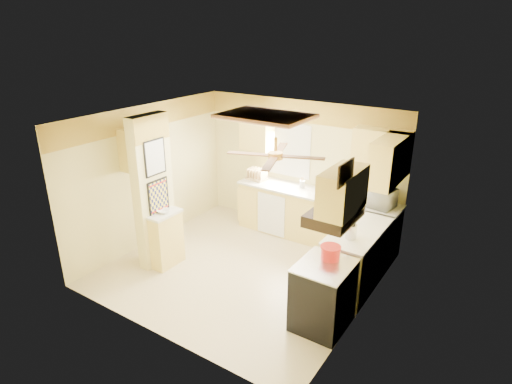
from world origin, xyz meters
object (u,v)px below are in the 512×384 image
Objects in this scene: microwave at (377,196)px; bowl at (164,211)px; stove at (323,295)px; dutch_oven at (330,252)px; kettle at (351,231)px.

microwave is 3.49m from bowl.
bowl is (-2.82, 0.00, 0.50)m from stove.
stove is at bearing -86.29° from dutch_oven.
bowl is at bearing -176.47° from dutch_oven.
microwave reaches higher than stove.
microwave is 1.35m from kettle.
microwave reaches higher than dutch_oven.
kettle is (0.09, -1.35, -0.05)m from microwave.
kettle reaches higher than bowl.
stove is 3.41× the size of dutch_oven.
kettle is (0.02, 0.64, 0.05)m from dutch_oven.
dutch_oven reaches higher than bowl.
kettle reaches higher than dutch_oven.
kettle is (2.83, 0.81, 0.09)m from bowl.
microwave is at bearing 92.06° from stove.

